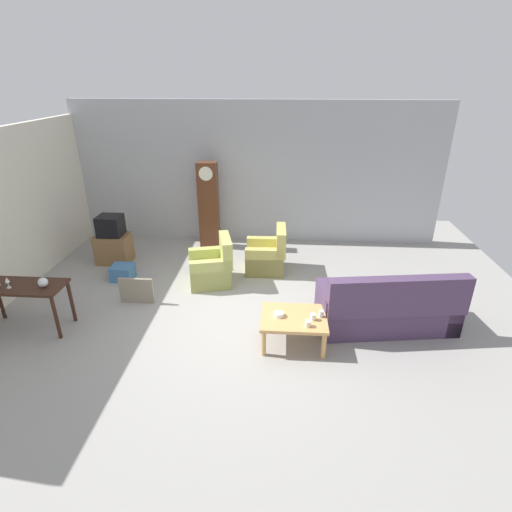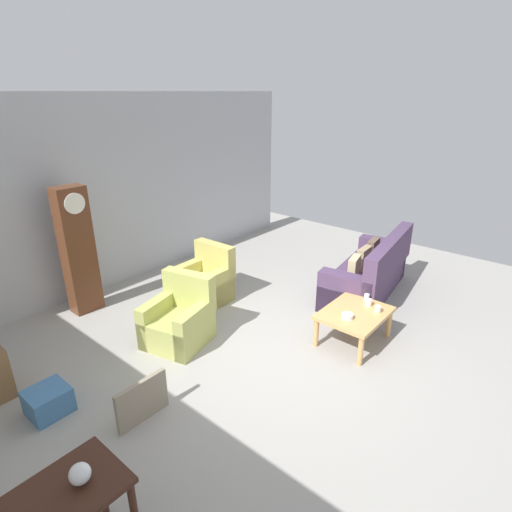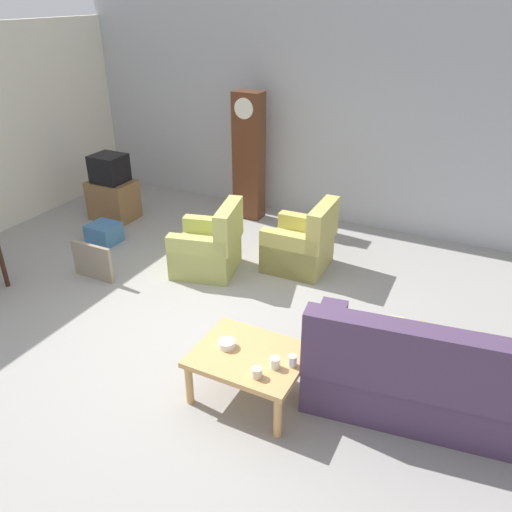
{
  "view_description": "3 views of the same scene",
  "coord_description": "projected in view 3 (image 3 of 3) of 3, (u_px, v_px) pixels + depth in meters",
  "views": [
    {
      "loc": [
        0.62,
        -5.53,
        3.68
      ],
      "look_at": [
        0.17,
        0.82,
        0.77
      ],
      "focal_mm": 27.96,
      "sensor_mm": 36.0,
      "label": 1
    },
    {
      "loc": [
        -3.7,
        -2.67,
        3.2
      ],
      "look_at": [
        0.49,
        0.86,
        0.99
      ],
      "focal_mm": 28.75,
      "sensor_mm": 36.0,
      "label": 2
    },
    {
      "loc": [
        2.44,
        -3.66,
        3.24
      ],
      "look_at": [
        0.35,
        0.49,
        0.79
      ],
      "focal_mm": 35.5,
      "sensor_mm": 36.0,
      "label": 3
    }
  ],
  "objects": [
    {
      "name": "ground_plane",
      "position": [
        206.0,
        334.0,
        5.38
      ],
      "size": [
        10.4,
        10.4,
        0.0
      ],
      "primitive_type": "plane",
      "color": "#999691"
    },
    {
      "name": "garage_door_wall",
      "position": [
        330.0,
        116.0,
        7.48
      ],
      "size": [
        8.4,
        0.16,
        3.2
      ],
      "primitive_type": "cube",
      "color": "#ADAFB5",
      "rests_on": "ground_plane"
    },
    {
      "name": "couch_floral",
      "position": [
        433.0,
        380.0,
        4.22
      ],
      "size": [
        2.2,
        1.16,
        1.04
      ],
      "color": "#4C3856",
      "rests_on": "ground_plane"
    },
    {
      "name": "armchair_olive_near",
      "position": [
        209.0,
        249.0,
        6.48
      ],
      "size": [
        0.95,
        0.93,
        0.92
      ],
      "color": "tan",
      "rests_on": "ground_plane"
    },
    {
      "name": "armchair_olive_far",
      "position": [
        301.0,
        246.0,
        6.55
      ],
      "size": [
        0.81,
        0.78,
        0.92
      ],
      "color": "tan",
      "rests_on": "ground_plane"
    },
    {
      "name": "coffee_table_wood",
      "position": [
        249.0,
        360.0,
        4.4
      ],
      "size": [
        0.96,
        0.76,
        0.46
      ],
      "color": "tan",
      "rests_on": "ground_plane"
    },
    {
      "name": "grandfather_clock",
      "position": [
        249.0,
        157.0,
        7.74
      ],
      "size": [
        0.44,
        0.3,
        1.96
      ],
      "color": "#562D19",
      "rests_on": "ground_plane"
    },
    {
      "name": "tv_stand_cabinet",
      "position": [
        114.0,
        200.0,
        8.0
      ],
      "size": [
        0.68,
        0.52,
        0.61
      ],
      "primitive_type": "cube",
      "color": "brown",
      "rests_on": "ground_plane"
    },
    {
      "name": "tv_crt",
      "position": [
        109.0,
        168.0,
        7.76
      ],
      "size": [
        0.48,
        0.44,
        0.42
      ],
      "primitive_type": "cube",
      "color": "black",
      "rests_on": "tv_stand_cabinet"
    },
    {
      "name": "framed_picture_leaning",
      "position": [
        92.0,
        261.0,
        6.33
      ],
      "size": [
        0.6,
        0.05,
        0.47
      ],
      "primitive_type": "cube",
      "color": "gray",
      "rests_on": "ground_plane"
    },
    {
      "name": "storage_box_blue",
      "position": [
        104.0,
        233.0,
        7.28
      ],
      "size": [
        0.41,
        0.39,
        0.28
      ],
      "primitive_type": "cube",
      "color": "teal",
      "rests_on": "ground_plane"
    },
    {
      "name": "cup_white_porcelain",
      "position": [
        275.0,
        363.0,
        4.19
      ],
      "size": [
        0.09,
        0.09,
        0.1
      ],
      "primitive_type": "cylinder",
      "color": "white",
      "rests_on": "coffee_table_wood"
    },
    {
      "name": "cup_blue_rimmed",
      "position": [
        292.0,
        361.0,
        4.21
      ],
      "size": [
        0.07,
        0.07,
        0.1
      ],
      "primitive_type": "cylinder",
      "color": "silver",
      "rests_on": "coffee_table_wood"
    },
    {
      "name": "cup_cream_tall",
      "position": [
        257.0,
        373.0,
        4.09
      ],
      "size": [
        0.09,
        0.09,
        0.09
      ],
      "primitive_type": "cylinder",
      "color": "beige",
      "rests_on": "coffee_table_wood"
    },
    {
      "name": "bowl_white_stacked",
      "position": [
        227.0,
        344.0,
        4.44
      ],
      "size": [
        0.15,
        0.15,
        0.06
      ],
      "primitive_type": "cylinder",
      "color": "white",
      "rests_on": "coffee_table_wood"
    }
  ]
}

